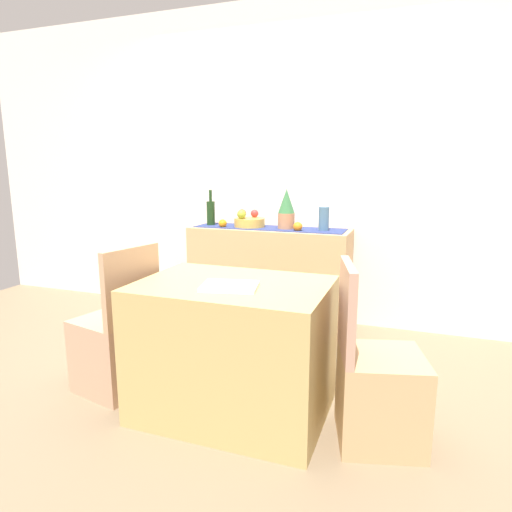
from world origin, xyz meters
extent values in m
cube|color=#7F6B51|center=(0.00, 0.00, -0.01)|extent=(6.40, 6.40, 0.02)
cube|color=silver|center=(0.00, 1.18, 1.35)|extent=(6.40, 0.06, 2.70)
cube|color=tan|center=(-0.08, 0.92, 0.42)|extent=(1.35, 0.42, 0.84)
cube|color=navy|center=(-0.08, 0.92, 0.84)|extent=(1.27, 0.32, 0.01)
cylinder|color=gold|center=(-0.26, 0.92, 0.88)|extent=(0.26, 0.26, 0.07)
sphere|color=#94A72F|center=(-0.31, 0.86, 0.95)|extent=(0.08, 0.08, 0.08)
sphere|color=red|center=(-0.33, 0.93, 0.95)|extent=(0.07, 0.07, 0.07)
sphere|color=#B3312F|center=(-0.24, 1.00, 0.95)|extent=(0.07, 0.07, 0.07)
cylinder|color=#1B3717|center=(-0.62, 0.92, 0.94)|extent=(0.07, 0.07, 0.21)
cylinder|color=#1B3717|center=(-0.62, 0.92, 1.10)|extent=(0.03, 0.03, 0.10)
cylinder|color=#476D89|center=(0.38, 0.92, 0.93)|extent=(0.08, 0.08, 0.19)
cylinder|color=#B57A54|center=(0.07, 0.92, 0.90)|extent=(0.14, 0.14, 0.13)
cone|color=#346C3D|center=(0.07, 0.92, 1.07)|extent=(0.14, 0.14, 0.20)
sphere|color=orange|center=(0.19, 0.84, 0.87)|extent=(0.07, 0.07, 0.07)
sphere|color=orange|center=(-0.47, 0.83, 0.87)|extent=(0.07, 0.07, 0.07)
cube|color=tan|center=(0.19, -0.50, 0.37)|extent=(1.01, 0.71, 0.74)
cube|color=white|center=(0.21, -0.59, 0.75)|extent=(0.32, 0.26, 0.02)
cube|color=tan|center=(-0.60, -0.50, 0.23)|extent=(0.48, 0.48, 0.45)
cube|color=tan|center=(-0.42, -0.54, 0.68)|extent=(0.13, 0.40, 0.45)
cube|color=tan|center=(0.97, -0.50, 0.23)|extent=(0.49, 0.49, 0.45)
cube|color=tan|center=(0.80, -0.54, 0.68)|extent=(0.14, 0.40, 0.45)
camera|label=1|loc=(1.08, -2.59, 1.35)|focal=31.13mm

